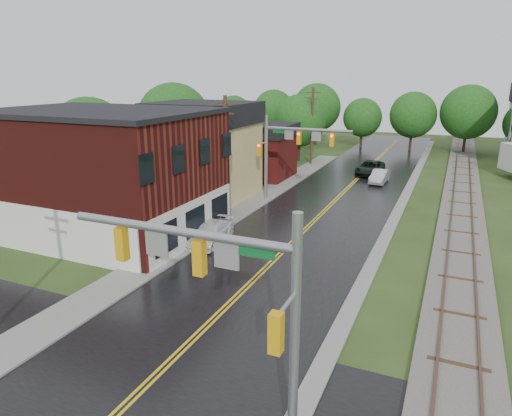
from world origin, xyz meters
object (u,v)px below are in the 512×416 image
Objects in this scene: brick_building at (103,172)px; tree_left_e at (301,122)px; utility_pole_b at (226,154)px; sedan_silver at (380,177)px; tree_left_a at (91,139)px; utility_pole_c at (312,125)px; traffic_signal_near at (223,280)px; traffic_signal_far at (290,144)px; suv_dark at (370,168)px; tree_left_b at (175,122)px; tree_left_c at (243,128)px; pickup_white at (210,233)px.

brick_building reaches higher than tree_left_e.
utility_pole_b is 2.26× the size of sedan_silver.
tree_left_a is at bearing 136.87° from brick_building.
utility_pole_c is 1.04× the size of tree_left_a.
traffic_signal_near is (15.96, -13.00, 0.82)m from brick_building.
traffic_signal_far is 1.84× the size of sedan_silver.
tree_left_b is at bearing -152.62° from suv_dark.
utility_pole_c is 1.18× the size of tree_left_c.
traffic_signal_far reaches higher than suv_dark.
tree_left_e is at bearing 94.13° from pickup_white.
brick_building is at bearing -177.78° from pickup_white.
tree_left_c is 26.05m from pickup_white.
tree_left_e is at bearing 137.16° from utility_pole_c.
tree_left_c is 7.82m from tree_left_e.
tree_left_c is 1.69× the size of pickup_white.
traffic_signal_far reaches higher than pickup_white.
brick_building is at bearing 140.83° from traffic_signal_near.
suv_dark is (4.27, 13.90, -4.24)m from traffic_signal_far.
tree_left_e is at bearing 65.38° from tree_left_a.
tree_left_a is 0.89× the size of tree_left_b.
tree_left_b is at bearing 161.19° from traffic_signal_far.
tree_left_a is (-13.05, -22.10, 0.39)m from utility_pole_c.
pickup_white is (-1.33, -11.23, -4.32)m from traffic_signal_far.
tree_left_e reaches higher than suv_dark.
tree_left_e is at bearing 154.23° from suv_dark.
traffic_signal_near reaches higher than suv_dark.
traffic_signal_far is 17.33m from utility_pole_c.
tree_left_c is 15.16m from suv_dark.
tree_left_b is 1.27× the size of tree_left_c.
suv_dark is (7.60, 18.90, -3.98)m from utility_pole_b.
tree_left_a is 18.98m from tree_left_c.
tree_left_a is 1.13× the size of tree_left_c.
pickup_white is (-8.27, 13.77, -4.31)m from traffic_signal_near.
tree_left_a is (-13.05, -0.10, 0.39)m from utility_pole_b.
traffic_signal_near reaches higher than sedan_silver.
utility_pole_b is at bearing -41.86° from tree_left_b.
traffic_signal_far is at bearing -74.11° from tree_left_e.
traffic_signal_near is 1.62× the size of pickup_white.
brick_building is 1.59× the size of utility_pole_c.
traffic_signal_far is 16.56m from tree_left_c.
tree_left_c is at bearing -129.81° from tree_left_e.
utility_pole_b is (-10.27, 20.00, -0.25)m from traffic_signal_near.
tree_left_e is at bearing 57.26° from tree_left_b.
tree_left_c is (-7.05, 17.90, -0.21)m from utility_pole_b.
tree_left_b is (-21.32, 29.90, 0.75)m from traffic_signal_near.
tree_left_b is 16.67m from tree_left_e.
suv_dark is at bearing 68.10° from utility_pole_b.
tree_left_e is (-2.05, 23.90, 0.09)m from utility_pole_b.
utility_pole_c reaches higher than pickup_white.
tree_left_a reaches higher than traffic_signal_near.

